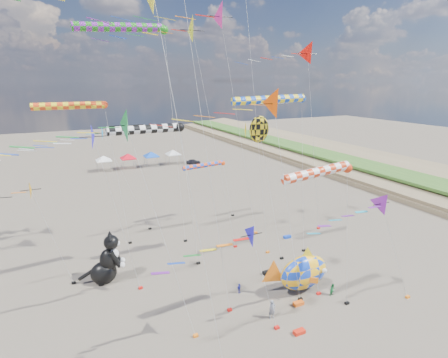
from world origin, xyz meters
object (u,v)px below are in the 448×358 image
person_adult (272,309)px  child_green (333,290)px  fish_inflatable (303,272)px  parked_car (193,162)px  child_blue (239,288)px  cat_inflatable (105,257)px

person_adult → child_green: person_adult is taller
fish_inflatable → person_adult: 4.96m
fish_inflatable → parked_car: bearing=79.8°
fish_inflatable → child_green: fish_inflatable is taller
fish_inflatable → person_adult: bearing=-157.1°
person_adult → parked_car: (13.63, 52.87, -0.24)m
child_green → child_blue: size_ratio=1.22×
cat_inflatable → child_green: bearing=-21.3°
parked_car → cat_inflatable: bearing=164.0°
child_green → cat_inflatable: bearing=137.4°
cat_inflatable → parked_car: (24.62, 41.54, -1.90)m
child_green → parked_car: bearing=72.1°
child_blue → child_green: bearing=-49.9°
cat_inflatable → child_green: size_ratio=4.36×
child_blue → person_adult: bearing=-101.6°
fish_inflatable → person_adult: size_ratio=4.07×
child_green → child_blue: (-7.24, 3.90, -0.10)m
cat_inflatable → fish_inflatable: 18.11m
child_blue → parked_car: bearing=52.0°
cat_inflatable → child_blue: bearing=-23.9°
fish_inflatable → child_green: 2.96m
person_adult → child_blue: 4.23m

